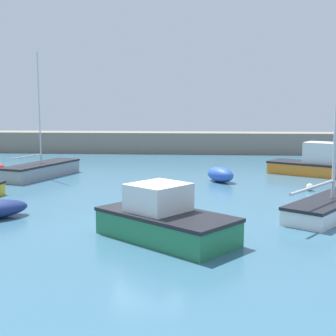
# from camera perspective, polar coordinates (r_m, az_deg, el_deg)

# --- Properties ---
(ground_plane) EXTENTS (120.00, 120.00, 0.20)m
(ground_plane) POSITION_cam_1_polar(r_m,az_deg,el_deg) (17.03, -2.42, -7.74)
(ground_plane) COLOR #38667F
(harbor_breakwater) EXTENTS (48.00, 3.07, 1.88)m
(harbor_breakwater) POSITION_cam_1_polar(r_m,az_deg,el_deg) (43.72, 1.65, 3.15)
(harbor_breakwater) COLOR gray
(harbor_breakwater) RESTS_ON ground_plane
(dinghy_near_pier) EXTENTS (2.04, 2.33, 0.85)m
(dinghy_near_pier) POSITION_cam_1_polar(r_m,az_deg,el_deg) (27.20, 6.39, -0.80)
(dinghy_near_pier) COLOR #2D56B7
(dinghy_near_pier) RESTS_ON ground_plane
(sailboat_short_mast) EXTENTS (4.92, 6.09, 4.51)m
(sailboat_short_mast) POSITION_cam_1_polar(r_m,az_deg,el_deg) (20.18, 19.35, -4.32)
(sailboat_short_mast) COLOR white
(sailboat_short_mast) RESTS_ON ground_plane
(sailboat_tall_mast) EXTENTS (3.51, 6.09, 7.57)m
(sailboat_tall_mast) POSITION_cam_1_polar(r_m,az_deg,el_deg) (29.82, -15.17, -0.21)
(sailboat_tall_mast) COLOR gray
(sailboat_tall_mast) RESTS_ON ground_plane
(motorboat_grey_hull) EXTENTS (5.97, 4.82, 2.10)m
(motorboat_grey_hull) POSITION_cam_1_polar(r_m,az_deg,el_deg) (30.99, 17.70, 0.47)
(motorboat_grey_hull) COLOR orange
(motorboat_grey_hull) RESTS_ON ground_plane
(cabin_cruiser_white) EXTENTS (5.11, 4.73, 1.84)m
(cabin_cruiser_white) POSITION_cam_1_polar(r_m,az_deg,el_deg) (15.59, -0.46, -6.27)
(cabin_cruiser_white) COLOR #287A4C
(cabin_cruiser_white) RESTS_ON ground_plane
(mooring_buoy_white) EXTENTS (0.38, 0.38, 0.38)m
(mooring_buoy_white) POSITION_cam_1_polar(r_m,az_deg,el_deg) (25.37, 16.90, -2.25)
(mooring_buoy_white) COLOR white
(mooring_buoy_white) RESTS_ON ground_plane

